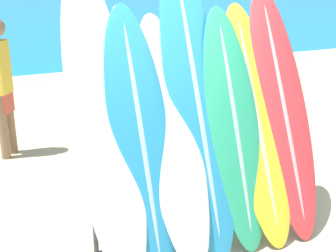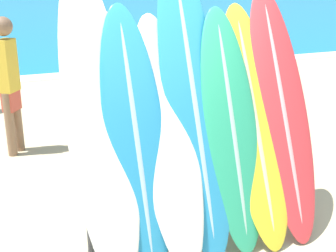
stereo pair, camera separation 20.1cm
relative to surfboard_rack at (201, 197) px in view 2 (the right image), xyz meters
name	(u,v)px [view 2 (the right image)]	position (x,y,z in m)	size (l,w,h in m)	color
surfboard_rack	(201,197)	(0.00, 0.00, 0.00)	(1.97, 0.04, 0.80)	#47474C
surfboard_slot_0	(99,120)	(-0.81, 0.16, 0.74)	(0.52, 1.24, 2.34)	silver
surfboard_slot_1	(136,138)	(-0.55, 0.07, 0.58)	(0.49, 0.92, 2.03)	teal
surfboard_slot_2	(168,140)	(-0.28, 0.06, 0.54)	(0.49, 1.05, 1.94)	silver
surfboard_slot_3	(194,106)	(-0.01, 0.16, 0.77)	(0.53, 1.07, 2.41)	teal
surfboard_slot_4	(231,129)	(0.29, 0.05, 0.56)	(0.48, 0.85, 1.98)	#289E70
surfboard_slot_5	(255,124)	(0.53, 0.08, 0.56)	(0.51, 0.99, 2.00)	yellow
surfboard_slot_6	(282,113)	(0.82, 0.10, 0.63)	(0.51, 1.03, 2.13)	red
person_mid_beach	(107,79)	(-0.25, 2.24, 0.54)	(0.30, 0.30, 1.79)	tan
person_far_left	(9,81)	(-1.37, 2.71, 0.51)	(0.27, 0.30, 1.73)	#846047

